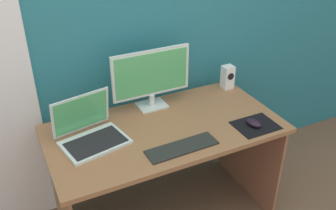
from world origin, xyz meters
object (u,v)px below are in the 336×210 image
laptop (90,133)px  keyboard_external (182,147)px  speaker_right (228,77)px  mouse (254,123)px  monitor (151,77)px

laptop → keyboard_external: 0.51m
speaker_right → mouse: size_ratio=1.63×
speaker_right → laptop: bearing=-169.1°
mouse → laptop: bearing=151.1°
laptop → mouse: (0.90, -0.28, -0.03)m
monitor → laptop: bearing=-157.2°
keyboard_external → speaker_right: bearing=37.3°
laptop → keyboard_external: (0.42, -0.29, -0.05)m
speaker_right → mouse: 0.50m
mouse → monitor: bearing=121.6°
laptop → keyboard_external: size_ratio=0.98×
speaker_right → mouse: bearing=-105.6°
speaker_right → mouse: speaker_right is taller
laptop → keyboard_external: laptop is taller
speaker_right → laptop: size_ratio=0.42×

